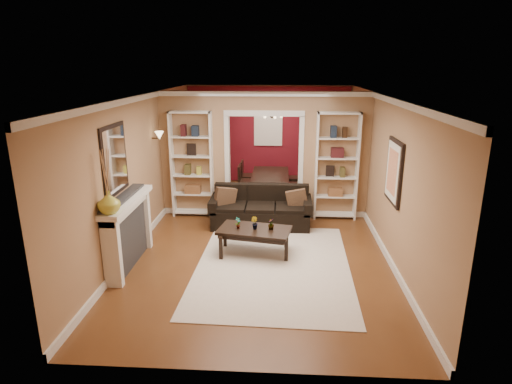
# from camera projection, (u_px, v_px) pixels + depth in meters

# --- Properties ---
(floor) EXTENTS (8.00, 8.00, 0.00)m
(floor) POSITION_uv_depth(u_px,v_px,m) (261.00, 234.00, 8.50)
(floor) COLOR brown
(floor) RESTS_ON ground
(ceiling) EXTENTS (8.00, 8.00, 0.00)m
(ceiling) POSITION_uv_depth(u_px,v_px,m) (262.00, 95.00, 7.73)
(ceiling) COLOR white
(ceiling) RESTS_ON ground
(wall_back) EXTENTS (8.00, 0.00, 8.00)m
(wall_back) POSITION_uv_depth(u_px,v_px,m) (268.00, 135.00, 11.94)
(wall_back) COLOR #A57C57
(wall_back) RESTS_ON ground
(wall_front) EXTENTS (8.00, 0.00, 8.00)m
(wall_front) POSITION_uv_depth(u_px,v_px,m) (242.00, 259.00, 4.29)
(wall_front) COLOR #A57C57
(wall_front) RESTS_ON ground
(wall_left) EXTENTS (0.00, 8.00, 8.00)m
(wall_left) POSITION_uv_depth(u_px,v_px,m) (145.00, 166.00, 8.25)
(wall_left) COLOR #A57C57
(wall_left) RESTS_ON ground
(wall_right) EXTENTS (0.00, 8.00, 8.00)m
(wall_right) POSITION_uv_depth(u_px,v_px,m) (381.00, 169.00, 7.99)
(wall_right) COLOR #A57C57
(wall_right) RESTS_ON ground
(partition_wall) EXTENTS (4.50, 0.15, 2.70)m
(partition_wall) POSITION_uv_depth(u_px,v_px,m) (264.00, 155.00, 9.26)
(partition_wall) COLOR #A57C57
(partition_wall) RESTS_ON floor
(red_back_panel) EXTENTS (4.44, 0.04, 2.64)m
(red_back_panel) POSITION_uv_depth(u_px,v_px,m) (268.00, 136.00, 11.92)
(red_back_panel) COLOR maroon
(red_back_panel) RESTS_ON floor
(dining_window) EXTENTS (0.78, 0.03, 0.98)m
(dining_window) POSITION_uv_depth(u_px,v_px,m) (268.00, 128.00, 11.82)
(dining_window) COLOR #8CA5CC
(dining_window) RESTS_ON wall_back
(area_rug) EXTENTS (2.62, 3.60, 0.01)m
(area_rug) POSITION_uv_depth(u_px,v_px,m) (273.00, 266.00, 7.14)
(area_rug) COLOR silver
(area_rug) RESTS_ON floor
(sofa) EXTENTS (2.08, 0.90, 0.81)m
(sofa) POSITION_uv_depth(u_px,v_px,m) (261.00, 207.00, 8.82)
(sofa) COLOR black
(sofa) RESTS_ON floor
(pillow_left) EXTENTS (0.44, 0.35, 0.45)m
(pillow_left) POSITION_uv_depth(u_px,v_px,m) (225.00, 197.00, 8.78)
(pillow_left) COLOR brown
(pillow_left) RESTS_ON sofa
(pillow_right) EXTENTS (0.41, 0.12, 0.41)m
(pillow_right) POSITION_uv_depth(u_px,v_px,m) (297.00, 199.00, 8.70)
(pillow_right) COLOR brown
(pillow_right) RESTS_ON sofa
(coffee_table) EXTENTS (1.34, 0.89, 0.47)m
(coffee_table) POSITION_uv_depth(u_px,v_px,m) (254.00, 241.00, 7.54)
(coffee_table) COLOR black
(coffee_table) RESTS_ON floor
(plant_left) EXTENTS (0.12, 0.13, 0.21)m
(plant_left) POSITION_uv_depth(u_px,v_px,m) (238.00, 223.00, 7.46)
(plant_left) COLOR #336626
(plant_left) RESTS_ON coffee_table
(plant_center) EXTENTS (0.15, 0.15, 0.22)m
(plant_center) POSITION_uv_depth(u_px,v_px,m) (254.00, 223.00, 7.44)
(plant_center) COLOR #336626
(plant_center) RESTS_ON coffee_table
(plant_right) EXTENTS (0.13, 0.13, 0.19)m
(plant_right) POSITION_uv_depth(u_px,v_px,m) (271.00, 224.00, 7.43)
(plant_right) COLOR #336626
(plant_right) RESTS_ON coffee_table
(bookshelf_left) EXTENTS (0.90, 0.30, 2.30)m
(bookshelf_left) POSITION_uv_depth(u_px,v_px,m) (192.00, 165.00, 9.25)
(bookshelf_left) COLOR white
(bookshelf_left) RESTS_ON floor
(bookshelf_right) EXTENTS (0.90, 0.30, 2.30)m
(bookshelf_right) POSITION_uv_depth(u_px,v_px,m) (336.00, 167.00, 9.07)
(bookshelf_right) COLOR white
(bookshelf_right) RESTS_ON floor
(fireplace) EXTENTS (0.32, 1.70, 1.16)m
(fireplace) POSITION_uv_depth(u_px,v_px,m) (130.00, 232.00, 7.02)
(fireplace) COLOR white
(fireplace) RESTS_ON floor
(vase) EXTENTS (0.41, 0.41, 0.34)m
(vase) POSITION_uv_depth(u_px,v_px,m) (109.00, 202.00, 6.14)
(vase) COLOR gold
(vase) RESTS_ON fireplace
(mirror) EXTENTS (0.03, 0.95, 1.10)m
(mirror) POSITION_uv_depth(u_px,v_px,m) (115.00, 160.00, 6.68)
(mirror) COLOR silver
(mirror) RESTS_ON wall_left
(wall_sconce) EXTENTS (0.18, 0.18, 0.22)m
(wall_sconce) POSITION_uv_depth(u_px,v_px,m) (157.00, 137.00, 8.63)
(wall_sconce) COLOR #FFE0A5
(wall_sconce) RESTS_ON wall_left
(framed_art) EXTENTS (0.04, 0.85, 1.05)m
(framed_art) POSITION_uv_depth(u_px,v_px,m) (393.00, 172.00, 6.98)
(framed_art) COLOR black
(framed_art) RESTS_ON wall_right
(dining_table) EXTENTS (1.65, 0.92, 0.58)m
(dining_table) POSITION_uv_depth(u_px,v_px,m) (272.00, 185.00, 10.89)
(dining_table) COLOR black
(dining_table) RESTS_ON floor
(dining_chair_nw) EXTENTS (0.50, 0.50, 0.88)m
(dining_chair_nw) POSITION_uv_depth(u_px,v_px,m) (249.00, 182.00, 10.59)
(dining_chair_nw) COLOR black
(dining_chair_nw) RESTS_ON floor
(dining_chair_ne) EXTENTS (0.46, 0.46, 0.77)m
(dining_chair_ne) POSITION_uv_depth(u_px,v_px,m) (294.00, 185.00, 10.55)
(dining_chair_ne) COLOR black
(dining_chair_ne) RESTS_ON floor
(dining_chair_sw) EXTENTS (0.52, 0.52, 0.86)m
(dining_chair_sw) POSITION_uv_depth(u_px,v_px,m) (251.00, 176.00, 11.17)
(dining_chair_sw) COLOR black
(dining_chair_sw) RESTS_ON floor
(dining_chair_se) EXTENTS (0.47, 0.47, 0.78)m
(dining_chair_se) POSITION_uv_depth(u_px,v_px,m) (293.00, 178.00, 11.12)
(dining_chair_se) COLOR black
(dining_chair_se) RESTS_ON floor
(chandelier) EXTENTS (0.50, 0.50, 0.30)m
(chandelier) POSITION_uv_depth(u_px,v_px,m) (267.00, 116.00, 10.51)
(chandelier) COLOR #3A281A
(chandelier) RESTS_ON ceiling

